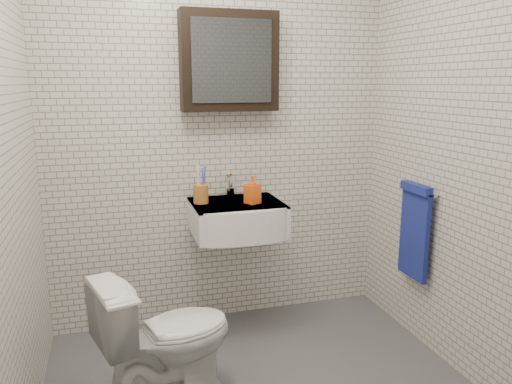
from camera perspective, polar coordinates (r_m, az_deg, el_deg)
The scene contains 8 objects.
room_shell at distance 2.25m, azimuth 1.34°, elevation 9.65°, with size 2.22×2.02×2.51m.
washbasin at distance 3.07m, azimuth -2.03°, elevation -3.03°, with size 0.55×0.50×0.20m.
faucet at distance 3.22m, azimuth -2.92°, elevation 0.63°, with size 0.06×0.20×0.15m.
mirror_cabinet at distance 3.15m, azimuth -3.07°, elevation 14.67°, with size 0.60×0.15×0.60m.
towel_rail at distance 3.15m, azimuth 17.69°, elevation -3.87°, with size 0.09×0.30×0.58m.
toothbrush_cup at distance 3.07m, azimuth -6.32°, elevation -0.10°, with size 0.10×0.10×0.25m.
soap_bottle at distance 3.04m, azimuth -0.40°, elevation 0.28°, with size 0.08×0.08×0.17m, color orange.
toilet at distance 2.61m, azimuth -10.24°, elevation -15.98°, with size 0.38×0.67×0.68m, color white.
Camera 1 is at (-0.69, -2.14, 1.57)m, focal length 35.00 mm.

